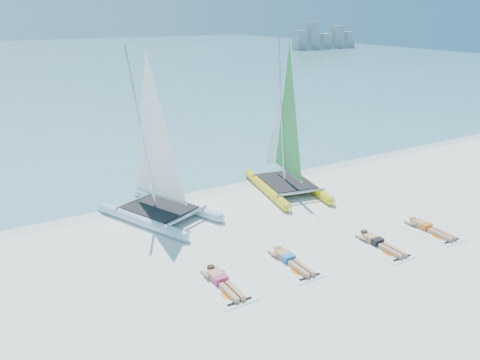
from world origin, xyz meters
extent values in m
plane|color=white|center=(0.00, 0.00, 0.00)|extent=(140.00, 140.00, 0.00)
cube|color=#75BBC3|center=(0.00, 63.00, 0.01)|extent=(140.00, 115.00, 0.01)
cube|color=silver|center=(0.00, 5.50, 0.00)|extent=(140.00, 1.40, 0.01)
cube|color=gray|center=(48.00, 62.00, 1.75)|extent=(2.00, 2.00, 3.50)
cube|color=gray|center=(51.00, 62.00, 2.50)|extent=(2.00, 2.00, 5.00)
cube|color=gray|center=(54.00, 62.00, 1.40)|extent=(2.00, 2.00, 2.80)
cube|color=gray|center=(57.00, 62.00, 2.10)|extent=(2.00, 2.00, 4.20)
cube|color=gray|center=(60.00, 62.00, 1.50)|extent=(2.00, 2.00, 3.00)
cylinder|color=#AFCDE6|center=(-3.20, 3.54, 0.17)|extent=(1.89, 3.75, 0.35)
cone|color=#AFCDE6|center=(-4.06, 5.53, 0.17)|extent=(0.50, 0.59, 0.33)
cylinder|color=#AFCDE6|center=(-1.59, 4.24, 0.17)|extent=(1.89, 3.75, 0.35)
cone|color=#AFCDE6|center=(-2.45, 6.23, 0.17)|extent=(0.50, 0.59, 0.33)
cube|color=black|center=(-2.39, 3.89, 0.38)|extent=(2.42, 2.66, 0.03)
cylinder|color=silver|center=(-2.67, 4.54, 3.08)|extent=(0.49, 0.98, 5.43)
cylinder|color=yellow|center=(2.09, 3.94, 0.18)|extent=(1.10, 3.98, 0.35)
cone|color=yellow|center=(2.51, 6.09, 0.18)|extent=(0.43, 0.56, 0.33)
cylinder|color=yellow|center=(3.84, 3.60, 0.18)|extent=(1.10, 3.98, 0.35)
cone|color=yellow|center=(4.26, 5.76, 0.18)|extent=(0.43, 0.56, 0.33)
cube|color=black|center=(2.97, 3.77, 0.38)|extent=(2.10, 2.48, 0.03)
cylinder|color=silver|center=(3.10, 4.47, 3.12)|extent=(0.28, 1.05, 5.50)
cube|color=white|center=(-2.60, -1.20, 0.01)|extent=(1.00, 1.85, 0.02)
cube|color=tan|center=(-2.60, -0.77, 0.12)|extent=(0.36, 0.55, 0.17)
cube|color=#C72E66|center=(-2.60, -0.97, 0.12)|extent=(0.37, 0.22, 0.17)
cube|color=tan|center=(-2.60, -1.57, 0.09)|extent=(0.31, 0.85, 0.13)
sphere|color=tan|center=(-2.60, -0.40, 0.16)|extent=(0.21, 0.21, 0.21)
ellipsoid|color=#352313|center=(-2.60, -0.39, 0.20)|extent=(0.22, 0.24, 0.15)
cube|color=white|center=(-0.37, -1.18, 0.01)|extent=(1.00, 1.85, 0.02)
cube|color=tan|center=(-0.37, -0.75, 0.12)|extent=(0.36, 0.55, 0.17)
cube|color=#226BB7|center=(-0.37, -0.95, 0.12)|extent=(0.37, 0.22, 0.17)
cube|color=tan|center=(-0.37, -1.55, 0.09)|extent=(0.31, 0.85, 0.13)
sphere|color=tan|center=(-0.37, -0.38, 0.16)|extent=(0.21, 0.21, 0.21)
ellipsoid|color=#E7C56D|center=(-0.37, -0.37, 0.20)|extent=(0.22, 0.24, 0.15)
cube|color=white|center=(2.62, -1.73, 0.01)|extent=(1.00, 1.85, 0.02)
cube|color=tan|center=(2.62, -1.30, 0.12)|extent=(0.36, 0.55, 0.17)
cube|color=black|center=(2.62, -1.50, 0.12)|extent=(0.37, 0.22, 0.17)
cube|color=tan|center=(2.62, -2.10, 0.09)|extent=(0.31, 0.85, 0.13)
sphere|color=tan|center=(2.62, -0.93, 0.16)|extent=(0.21, 0.21, 0.21)
ellipsoid|color=#352313|center=(2.62, -0.92, 0.20)|extent=(0.22, 0.24, 0.15)
cube|color=white|center=(4.81, -1.78, 0.01)|extent=(1.00, 1.85, 0.02)
cube|color=tan|center=(4.81, -1.35, 0.12)|extent=(0.36, 0.55, 0.17)
cube|color=orange|center=(4.81, -1.55, 0.12)|extent=(0.37, 0.22, 0.17)
cube|color=tan|center=(4.81, -2.15, 0.09)|extent=(0.31, 0.85, 0.13)
sphere|color=tan|center=(4.81, -0.98, 0.16)|extent=(0.21, 0.21, 0.21)
ellipsoid|color=#E7C56D|center=(4.81, -0.97, 0.20)|extent=(0.22, 0.24, 0.15)
camera|label=1|loc=(-7.62, -10.49, 6.82)|focal=35.00mm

